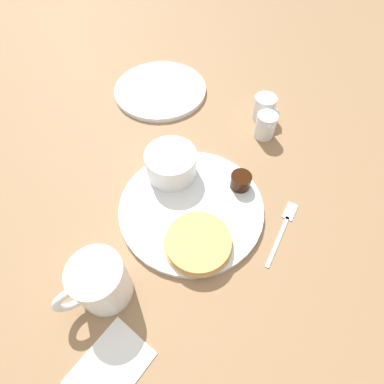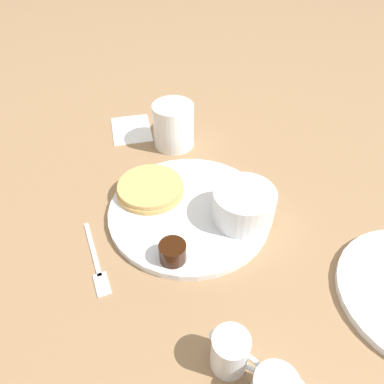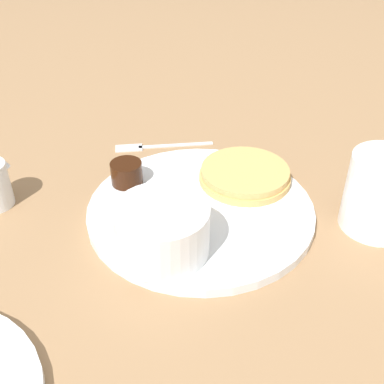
# 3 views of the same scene
# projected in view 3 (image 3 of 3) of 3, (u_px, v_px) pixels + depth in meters

# --- Properties ---
(ground_plane) EXTENTS (4.00, 4.00, 0.00)m
(ground_plane) POSITION_uv_depth(u_px,v_px,m) (201.00, 214.00, 0.60)
(ground_plane) COLOR #93704C
(plate) EXTENTS (0.28, 0.28, 0.01)m
(plate) POSITION_uv_depth(u_px,v_px,m) (201.00, 210.00, 0.59)
(plate) COLOR white
(plate) RESTS_ON ground_plane
(pancake_stack) EXTENTS (0.12, 0.12, 0.02)m
(pancake_stack) POSITION_uv_depth(u_px,v_px,m) (245.00, 175.00, 0.63)
(pancake_stack) COLOR tan
(pancake_stack) RESTS_ON plate
(bowl) EXTENTS (0.10, 0.10, 0.06)m
(bowl) POSITION_uv_depth(u_px,v_px,m) (162.00, 229.00, 0.51)
(bowl) COLOR white
(bowl) RESTS_ON plate
(syrup_cup) EXTENTS (0.04, 0.04, 0.03)m
(syrup_cup) POSITION_uv_depth(u_px,v_px,m) (127.00, 173.00, 0.62)
(syrup_cup) COLOR black
(syrup_cup) RESTS_ON plate
(butter_ramekin) EXTENTS (0.04, 0.04, 0.04)m
(butter_ramekin) POSITION_uv_depth(u_px,v_px,m) (141.00, 243.00, 0.51)
(butter_ramekin) COLOR white
(butter_ramekin) RESTS_ON plate
(coffee_mug) EXTENTS (0.12, 0.08, 0.09)m
(coffee_mug) POSITION_uv_depth(u_px,v_px,m) (384.00, 194.00, 0.55)
(coffee_mug) COLOR white
(coffee_mug) RESTS_ON ground_plane
(fork) EXTENTS (0.15, 0.06, 0.00)m
(fork) POSITION_uv_depth(u_px,v_px,m) (152.00, 146.00, 0.73)
(fork) COLOR silver
(fork) RESTS_ON ground_plane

